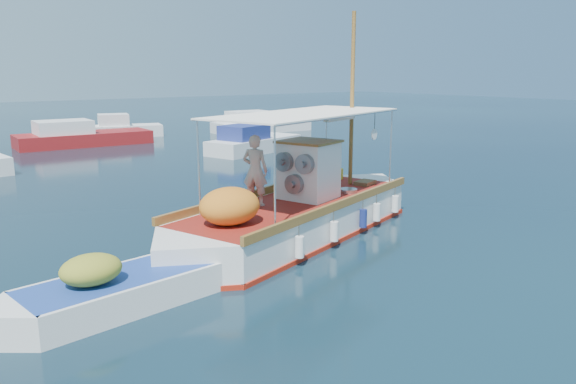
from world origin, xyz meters
TOP-DOWN VIEW (x-y plane):
  - ground at (0.00, 0.00)m, footprint 160.00×160.00m
  - fishing_caique at (-0.85, 0.54)m, footprint 10.22×5.16m
  - dinghy at (-6.52, -1.20)m, footprint 5.58×2.10m
  - bg_boat_n at (0.40, 23.94)m, footprint 8.05×3.16m
  - bg_boat_ne at (7.35, 15.10)m, footprint 6.48×3.85m
  - bg_boat_e at (13.80, 23.89)m, footprint 7.59×2.95m
  - bg_boat_far_n at (4.34, 27.08)m, footprint 5.36×3.26m

SIDE VIEW (x-z plane):
  - ground at x=0.00m, z-range 0.00..0.00m
  - dinghy at x=-6.52m, z-range -0.40..0.97m
  - bg_boat_ne at x=7.35m, z-range -0.41..1.39m
  - bg_boat_n at x=0.40m, z-range -0.41..1.39m
  - bg_boat_e at x=13.80m, z-range -0.41..1.39m
  - bg_boat_far_n at x=4.34m, z-range -0.41..1.39m
  - fishing_caique at x=-0.85m, z-range -2.69..3.85m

